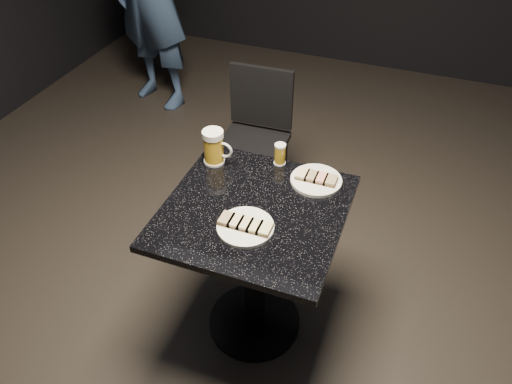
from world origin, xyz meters
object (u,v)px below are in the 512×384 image
table (254,251)px  beer_tumbler (280,154)px  plate_small (316,180)px  chair (255,133)px  plate_large (245,227)px  beer_mug (214,147)px

table → beer_tumbler: bearing=90.3°
plate_small → table: plate_small is taller
chair → table: bearing=-69.5°
plate_large → beer_tumbler: beer_tumbler is taller
plate_large → chair: bearing=108.7°
plate_large → chair: 1.06m
beer_mug → chair: bearing=94.7°
plate_small → chair: chair is taller
table → beer_mug: beer_mug is taller
beer_mug → plate_small: bearing=2.9°
plate_small → chair: 0.83m
plate_small → table: bearing=-126.0°
plate_small → chair: bearing=129.5°
beer_mug → plate_large: bearing=-50.7°
plate_large → plate_small: bearing=64.6°
table → beer_tumbler: (-0.00, 0.32, 0.29)m
beer_tumbler → beer_mug: bearing=-161.2°
chair → beer_mug: bearing=-85.3°
table → chair: (-0.32, 0.86, -0.01)m
beer_tumbler → chair: size_ratio=0.12×
table → plate_large: bearing=-85.7°
table → beer_mug: size_ratio=4.75×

